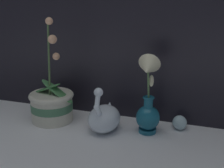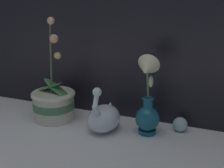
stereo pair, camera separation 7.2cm
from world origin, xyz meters
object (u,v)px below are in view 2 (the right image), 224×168
object	(u,v)px
orchid_potted_plant	(54,102)
glass_sphere	(180,124)
swan_figurine	(104,117)
blue_vase	(147,105)

from	to	relation	value
orchid_potted_plant	glass_sphere	bearing A→B (deg)	8.77
orchid_potted_plant	swan_figurine	world-z (taller)	orchid_potted_plant
orchid_potted_plant	blue_vase	xyz separation A→B (m)	(0.40, 0.01, 0.05)
orchid_potted_plant	blue_vase	distance (m)	0.41
swan_figurine	orchid_potted_plant	bearing A→B (deg)	174.82
glass_sphere	swan_figurine	bearing A→B (deg)	-159.88
orchid_potted_plant	glass_sphere	size ratio (longest dim) A/B	7.53
orchid_potted_plant	blue_vase	bearing A→B (deg)	0.81
blue_vase	glass_sphere	xyz separation A→B (m)	(0.11, 0.07, -0.09)
orchid_potted_plant	glass_sphere	world-z (taller)	orchid_potted_plant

